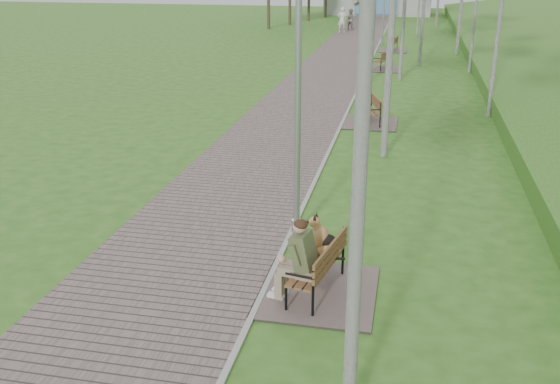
{
  "coord_description": "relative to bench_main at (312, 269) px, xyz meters",
  "views": [
    {
      "loc": [
        2.17,
        -12.78,
        5.3
      ],
      "look_at": [
        -0.07,
        -2.12,
        1.18
      ],
      "focal_mm": 40.0,
      "sensor_mm": 36.0,
      "label": 1
    }
  ],
  "objects": [
    {
      "name": "ground",
      "position": [
        -0.8,
        3.69,
        -0.47
      ],
      "size": [
        120.0,
        120.0,
        0.0
      ],
      "primitive_type": "plane",
      "color": "#2F611D",
      "rests_on": "ground"
    },
    {
      "name": "lamp_post_second",
      "position": [
        -0.5,
        19.1,
        1.74
      ],
      "size": [
        0.18,
        0.18,
        4.75
      ],
      "color": "#989BA0",
      "rests_on": "ground"
    },
    {
      "name": "bench_second",
      "position": [
        0.09,
        11.64,
        -0.27
      ],
      "size": [
        1.8,
        2.0,
        1.1
      ],
      "color": "#60534E",
      "rests_on": "ground"
    },
    {
      "name": "walkway",
      "position": [
        -2.55,
        25.19,
        -0.45
      ],
      "size": [
        3.5,
        67.0,
        0.04
      ],
      "primitive_type": "cube",
      "color": "#60534E",
      "rests_on": "ground"
    },
    {
      "name": "bench_far",
      "position": [
        0.14,
        29.31,
        -0.29
      ],
      "size": [
        1.67,
        1.85,
        1.02
      ],
      "color": "#60534E",
      "rests_on": "ground"
    },
    {
      "name": "lamp_post_third",
      "position": [
        -0.6,
        31.76,
        1.67
      ],
      "size": [
        0.18,
        0.18,
        4.59
      ],
      "color": "#989BA0",
      "rests_on": "ground"
    },
    {
      "name": "pedestrian_near",
      "position": [
        -3.88,
        38.01,
        0.45
      ],
      "size": [
        0.75,
        0.57,
        1.86
      ],
      "primitive_type": "imported",
      "rotation": [
        0.0,
        0.0,
        3.34
      ],
      "color": "silver",
      "rests_on": "ground"
    },
    {
      "name": "lamp_post_near",
      "position": [
        -0.69,
        2.32,
        2.05
      ],
      "size": [
        0.21,
        0.21,
        5.39
      ],
      "color": "#989BA0",
      "rests_on": "ground"
    },
    {
      "name": "pedestrian_far",
      "position": [
        -3.49,
        39.97,
        0.32
      ],
      "size": [
        0.93,
        0.83,
        1.59
      ],
      "primitive_type": "imported",
      "rotation": [
        0.0,
        0.0,
        2.79
      ],
      "color": "gray",
      "rests_on": "ground"
    },
    {
      "name": "bench_main",
      "position": [
        0.0,
        0.0,
        0.0
      ],
      "size": [
        1.93,
        2.14,
        1.68
      ],
      "color": "#60534E",
      "rests_on": "ground"
    },
    {
      "name": "bench_third",
      "position": [
        -0.14,
        22.61,
        -0.27
      ],
      "size": [
        1.81,
        2.01,
        1.11
      ],
      "color": "#60534E",
      "rests_on": "ground"
    },
    {
      "name": "kerb",
      "position": [
        -0.8,
        25.19,
        -0.45
      ],
      "size": [
        0.1,
        67.0,
        0.05
      ],
      "primitive_type": "cube",
      "color": "#999993",
      "rests_on": "ground"
    }
  ]
}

